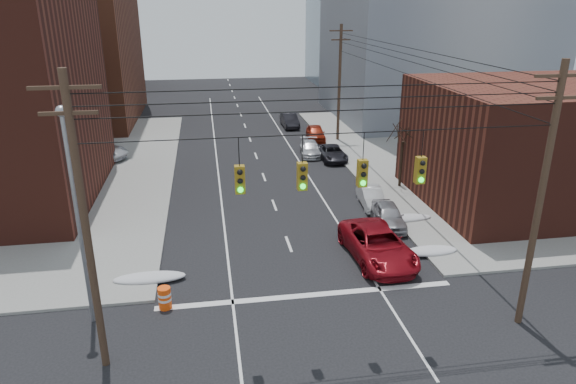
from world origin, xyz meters
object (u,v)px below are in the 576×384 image
object	(u,v)px
lot_car_a	(44,182)
parked_car_c	(332,153)
parked_car_f	(290,120)
parked_car_d	(310,148)
construction_barrel	(165,298)
parked_car_e	(316,133)
parked_car_a	(388,215)
lot_car_d	(55,156)
red_pickup	(378,245)
lot_car_c	(9,188)
parked_car_b	(371,197)
lot_car_b	(97,151)

from	to	relation	value
lot_car_a	parked_car_c	bearing A→B (deg)	-101.90
parked_car_f	parked_car_d	bearing A→B (deg)	-90.93
parked_car_c	parked_car_f	size ratio (longest dim) A/B	1.00
parked_car_d	construction_barrel	world-z (taller)	parked_car_d
parked_car_d	parked_car_e	distance (m)	5.36
parked_car_a	construction_barrel	xyz separation A→B (m)	(-12.90, -7.05, -0.16)
parked_car_f	lot_car_d	xyz separation A→B (m)	(-21.56, -11.03, 0.19)
parked_car_c	parked_car_f	distance (m)	13.05
red_pickup	parked_car_d	distance (m)	19.99
parked_car_c	lot_car_c	xyz separation A→B (m)	(-24.17, -6.00, 0.32)
parked_car_d	construction_barrel	xyz separation A→B (m)	(-11.30, -22.94, -0.08)
parked_car_a	parked_car_b	size ratio (longest dim) A/B	1.06
parked_car_b	construction_barrel	bearing A→B (deg)	-136.40
lot_car_d	construction_barrel	distance (m)	25.30
parked_car_c	parked_car_d	bearing A→B (deg)	132.70
red_pickup	parked_car_f	size ratio (longest dim) A/B	1.36
parked_car_a	parked_car_b	xyz separation A→B (m)	(0.00, 3.27, -0.06)
parked_car_e	lot_car_c	distance (m)	27.38
lot_car_a	lot_car_b	size ratio (longest dim) A/B	0.83
parked_car_b	lot_car_a	xyz separation A→B (m)	(-22.26, 5.96, 0.25)
parked_car_d	parked_car_e	bearing A→B (deg)	79.74
parked_car_a	parked_car_e	distance (m)	21.01
red_pickup	parked_car_e	bearing A→B (deg)	82.12
lot_car_c	construction_barrel	bearing A→B (deg)	-139.47
parked_car_e	lot_car_c	world-z (taller)	lot_car_c
parked_car_a	parked_car_c	world-z (taller)	parked_car_a
lot_car_c	construction_barrel	world-z (taller)	lot_car_c
parked_car_b	parked_car_e	world-z (taller)	parked_car_e
lot_car_a	parked_car_d	bearing A→B (deg)	-96.51
parked_car_b	parked_car_d	world-z (taller)	parked_car_b
construction_barrel	parked_car_b	bearing A→B (deg)	38.65
lot_car_d	red_pickup	bearing A→B (deg)	-149.03
red_pickup	parked_car_d	bearing A→B (deg)	85.50
red_pickup	lot_car_c	distance (m)	25.29
red_pickup	parked_car_c	bearing A→B (deg)	80.38
lot_car_a	lot_car_b	world-z (taller)	lot_car_b
parked_car_c	lot_car_c	distance (m)	24.91
parked_car_b	parked_car_c	xyz separation A→B (m)	(0.00, 10.89, -0.02)
parked_car_d	parked_car_e	world-z (taller)	parked_car_e
parked_car_c	lot_car_b	world-z (taller)	lot_car_b
parked_car_a	lot_car_d	bearing A→B (deg)	151.47
lot_car_c	lot_car_b	bearing A→B (deg)	-20.75
red_pickup	parked_car_d	xyz separation A→B (m)	(0.45, 19.98, -0.23)
parked_car_d	parked_car_f	bearing A→B (deg)	97.11
lot_car_d	parked_car_a	bearing A→B (deg)	-140.11
parked_car_e	lot_car_b	size ratio (longest dim) A/B	0.79
lot_car_b	lot_car_d	xyz separation A→B (m)	(-3.14, -1.09, 0.02)
lot_car_d	lot_car_a	bearing A→B (deg)	172.20
red_pickup	lot_car_c	world-z (taller)	lot_car_c
lot_car_d	construction_barrel	size ratio (longest dim) A/B	4.39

